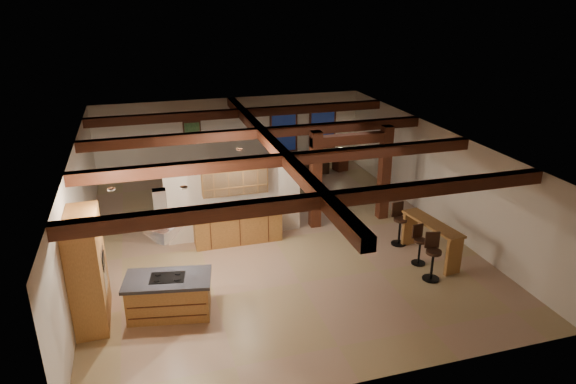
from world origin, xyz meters
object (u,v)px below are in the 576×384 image
bar_counter (431,234)px  sofa (299,164)px  kitchen_island (169,295)px  dining_table (241,201)px

bar_counter → sofa: bearing=99.1°
kitchen_island → sofa: size_ratio=0.88×
sofa → bar_counter: bar_counter is taller
sofa → kitchen_island: bearing=62.9°
sofa → bar_counter: (1.21, -7.52, 0.37)m
kitchen_island → dining_table: 5.80m
kitchen_island → bar_counter: bearing=5.2°
sofa → bar_counter: size_ratio=1.12×
kitchen_island → bar_counter: size_ratio=0.98×
sofa → bar_counter: bearing=106.2°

